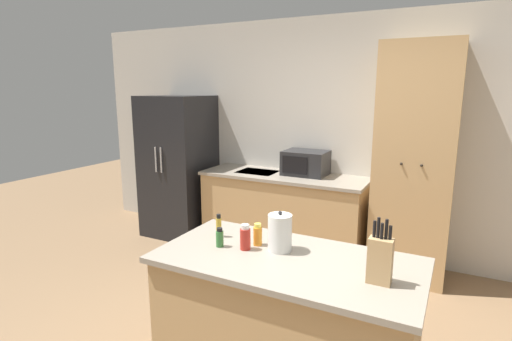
{
  "coord_description": "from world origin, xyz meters",
  "views": [
    {
      "loc": [
        0.91,
        -1.99,
        1.84
      ],
      "look_at": [
        -0.84,
        1.4,
        1.05
      ],
      "focal_mm": 28.0,
      "sensor_mm": 36.0,
      "label": 1
    }
  ],
  "objects_px": {
    "spice_bottle_green_herb": "(220,238)",
    "spice_bottle_tall_dark": "(258,235)",
    "spice_bottle_short_red": "(219,226)",
    "kettle": "(279,233)",
    "refrigerator": "(179,166)",
    "knife_block": "(380,259)",
    "spice_bottle_amber_oil": "(245,238)",
    "microwave": "(306,163)",
    "pantry_cabinet": "(415,164)"
  },
  "relations": [
    {
      "from": "pantry_cabinet",
      "to": "spice_bottle_green_herb",
      "type": "height_order",
      "value": "pantry_cabinet"
    },
    {
      "from": "spice_bottle_short_red",
      "to": "spice_bottle_amber_oil",
      "type": "height_order",
      "value": "spice_bottle_amber_oil"
    },
    {
      "from": "refrigerator",
      "to": "spice_bottle_short_red",
      "type": "xyz_separation_m",
      "value": [
        1.78,
        -1.84,
        0.08
      ]
    },
    {
      "from": "spice_bottle_green_herb",
      "to": "spice_bottle_tall_dark",
      "type": "bearing_deg",
      "value": 33.35
    },
    {
      "from": "refrigerator",
      "to": "spice_bottle_amber_oil",
      "type": "bearing_deg",
      "value": -43.77
    },
    {
      "from": "refrigerator",
      "to": "spice_bottle_amber_oil",
      "type": "relative_size",
      "value": 11.12
    },
    {
      "from": "microwave",
      "to": "kettle",
      "type": "relative_size",
      "value": 1.9
    },
    {
      "from": "spice_bottle_tall_dark",
      "to": "spice_bottle_green_herb",
      "type": "relative_size",
      "value": 1.15
    },
    {
      "from": "knife_block",
      "to": "spice_bottle_green_herb",
      "type": "height_order",
      "value": "knife_block"
    },
    {
      "from": "spice_bottle_amber_oil",
      "to": "spice_bottle_tall_dark",
      "type": "bearing_deg",
      "value": 69.18
    },
    {
      "from": "spice_bottle_green_herb",
      "to": "kettle",
      "type": "xyz_separation_m",
      "value": [
        0.35,
        0.12,
        0.06
      ]
    },
    {
      "from": "kettle",
      "to": "spice_bottle_tall_dark",
      "type": "bearing_deg",
      "value": 175.2
    },
    {
      "from": "spice_bottle_short_red",
      "to": "kettle",
      "type": "distance_m",
      "value": 0.45
    },
    {
      "from": "microwave",
      "to": "spice_bottle_amber_oil",
      "type": "height_order",
      "value": "microwave"
    },
    {
      "from": "refrigerator",
      "to": "knife_block",
      "type": "relative_size",
      "value": 5.15
    },
    {
      "from": "spice_bottle_short_red",
      "to": "spice_bottle_amber_oil",
      "type": "xyz_separation_m",
      "value": [
        0.26,
        -0.11,
        0.0
      ]
    },
    {
      "from": "pantry_cabinet",
      "to": "spice_bottle_short_red",
      "type": "bearing_deg",
      "value": -117.29
    },
    {
      "from": "spice_bottle_amber_oil",
      "to": "kettle",
      "type": "height_order",
      "value": "kettle"
    },
    {
      "from": "refrigerator",
      "to": "kettle",
      "type": "relative_size",
      "value": 7.08
    },
    {
      "from": "spice_bottle_tall_dark",
      "to": "spice_bottle_short_red",
      "type": "height_order",
      "value": "spice_bottle_short_red"
    },
    {
      "from": "pantry_cabinet",
      "to": "spice_bottle_green_herb",
      "type": "xyz_separation_m",
      "value": [
        -0.89,
        -2.06,
        -0.19
      ]
    },
    {
      "from": "spice_bottle_short_red",
      "to": "spice_bottle_green_herb",
      "type": "distance_m",
      "value": 0.17
    },
    {
      "from": "refrigerator",
      "to": "spice_bottle_short_red",
      "type": "height_order",
      "value": "refrigerator"
    },
    {
      "from": "microwave",
      "to": "spice_bottle_green_herb",
      "type": "bearing_deg",
      "value": -83.68
    },
    {
      "from": "knife_block",
      "to": "spice_bottle_short_red",
      "type": "relative_size",
      "value": 2.22
    },
    {
      "from": "knife_block",
      "to": "spice_bottle_short_red",
      "type": "distance_m",
      "value": 1.07
    },
    {
      "from": "spice_bottle_amber_oil",
      "to": "spice_bottle_green_herb",
      "type": "bearing_deg",
      "value": -168.14
    },
    {
      "from": "kettle",
      "to": "refrigerator",
      "type": "bearing_deg",
      "value": 140.0
    },
    {
      "from": "microwave",
      "to": "spice_bottle_green_herb",
      "type": "relative_size",
      "value": 3.9
    },
    {
      "from": "kettle",
      "to": "knife_block",
      "type": "bearing_deg",
      "value": -13.35
    },
    {
      "from": "spice_bottle_tall_dark",
      "to": "kettle",
      "type": "bearing_deg",
      "value": -4.8
    },
    {
      "from": "spice_bottle_amber_oil",
      "to": "kettle",
      "type": "relative_size",
      "value": 0.64
    },
    {
      "from": "pantry_cabinet",
      "to": "spice_bottle_amber_oil",
      "type": "distance_m",
      "value": 2.16
    },
    {
      "from": "spice_bottle_short_red",
      "to": "kettle",
      "type": "xyz_separation_m",
      "value": [
        0.45,
        -0.02,
        0.04
      ]
    },
    {
      "from": "refrigerator",
      "to": "kettle",
      "type": "xyz_separation_m",
      "value": [
        2.22,
        -1.86,
        0.12
      ]
    },
    {
      "from": "refrigerator",
      "to": "spice_bottle_amber_oil",
      "type": "distance_m",
      "value": 2.82
    },
    {
      "from": "refrigerator",
      "to": "microwave",
      "type": "height_order",
      "value": "refrigerator"
    },
    {
      "from": "refrigerator",
      "to": "spice_bottle_amber_oil",
      "type": "height_order",
      "value": "refrigerator"
    },
    {
      "from": "pantry_cabinet",
      "to": "spice_bottle_short_red",
      "type": "distance_m",
      "value": 2.16
    },
    {
      "from": "refrigerator",
      "to": "spice_bottle_tall_dark",
      "type": "bearing_deg",
      "value": -41.82
    },
    {
      "from": "knife_block",
      "to": "microwave",
      "type": "bearing_deg",
      "value": 118.96
    },
    {
      "from": "spice_bottle_short_red",
      "to": "kettle",
      "type": "height_order",
      "value": "kettle"
    },
    {
      "from": "refrigerator",
      "to": "spice_bottle_tall_dark",
      "type": "xyz_separation_m",
      "value": [
        2.07,
        -1.85,
        0.07
      ]
    },
    {
      "from": "spice_bottle_amber_oil",
      "to": "kettle",
      "type": "xyz_separation_m",
      "value": [
        0.19,
        0.08,
        0.04
      ]
    },
    {
      "from": "kettle",
      "to": "spice_bottle_green_herb",
      "type": "bearing_deg",
      "value": -161.54
    },
    {
      "from": "knife_block",
      "to": "spice_bottle_tall_dark",
      "type": "relative_size",
      "value": 2.44
    },
    {
      "from": "spice_bottle_amber_oil",
      "to": "refrigerator",
      "type": "bearing_deg",
      "value": 136.23
    },
    {
      "from": "knife_block",
      "to": "kettle",
      "type": "relative_size",
      "value": 1.37
    },
    {
      "from": "microwave",
      "to": "spice_bottle_green_herb",
      "type": "xyz_separation_m",
      "value": [
        0.24,
        -2.13,
        -0.09
      ]
    },
    {
      "from": "spice_bottle_tall_dark",
      "to": "spice_bottle_green_herb",
      "type": "distance_m",
      "value": 0.24
    }
  ]
}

